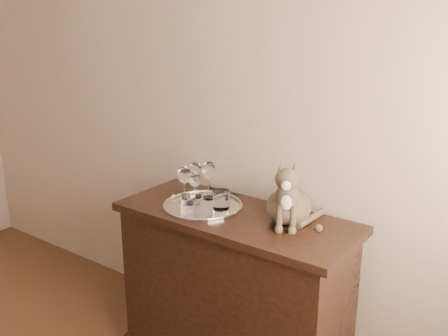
# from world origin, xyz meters

# --- Properties ---
(wall_back) EXTENTS (4.00, 0.10, 2.70)m
(wall_back) POSITION_xyz_m (0.00, 2.25, 1.35)
(wall_back) COLOR #C2A691
(wall_back) RESTS_ON ground
(sideboard) EXTENTS (1.20, 0.50, 0.85)m
(sideboard) POSITION_xyz_m (0.60, 1.94, 0.42)
(sideboard) COLOR black
(sideboard) RESTS_ON ground
(tray) EXTENTS (0.40, 0.40, 0.01)m
(tray) POSITION_xyz_m (0.42, 1.92, 0.85)
(tray) COLOR silver
(tray) RESTS_ON sideboard
(wine_glass_a) EXTENTS (0.07, 0.07, 0.19)m
(wine_glass_a) POSITION_xyz_m (0.30, 2.01, 0.95)
(wine_glass_a) COLOR silver
(wine_glass_a) RESTS_ON tray
(wine_glass_b) EXTENTS (0.08, 0.08, 0.20)m
(wine_glass_b) POSITION_xyz_m (0.37, 2.03, 0.96)
(wine_glass_b) COLOR silver
(wine_glass_b) RESTS_ON tray
(wine_glass_c) EXTENTS (0.07, 0.07, 0.19)m
(wine_glass_c) POSITION_xyz_m (0.31, 1.91, 0.95)
(wine_glass_c) COLOR white
(wine_glass_c) RESTS_ON tray
(wine_glass_d) EXTENTS (0.06, 0.06, 0.17)m
(wine_glass_d) POSITION_xyz_m (0.36, 1.92, 0.94)
(wine_glass_d) COLOR silver
(wine_glass_d) RESTS_ON tray
(tumbler_b) EXTENTS (0.07, 0.07, 0.08)m
(tumbler_b) POSITION_xyz_m (0.41, 1.82, 0.90)
(tumbler_b) COLOR silver
(tumbler_b) RESTS_ON tray
(tumbler_c) EXTENTS (0.08, 0.08, 0.09)m
(tumbler_c) POSITION_xyz_m (0.52, 1.94, 0.91)
(tumbler_c) COLOR white
(tumbler_c) RESTS_ON tray
(cat) EXTENTS (0.41, 0.40, 0.32)m
(cat) POSITION_xyz_m (0.86, 2.00, 1.01)
(cat) COLOR #4A372C
(cat) RESTS_ON sideboard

